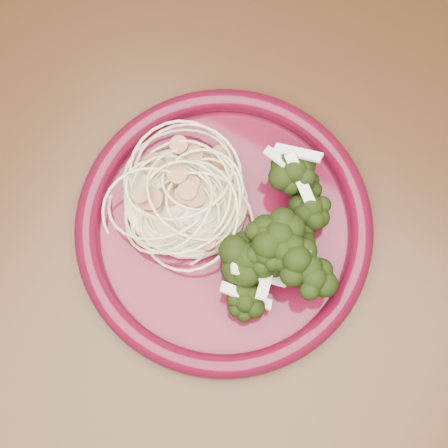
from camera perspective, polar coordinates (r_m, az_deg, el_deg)
dining_table at (r=0.77m, az=-5.15°, el=5.99°), size 1.20×0.80×0.75m
dinner_plate at (r=0.63m, az=0.00°, el=-0.21°), size 0.31×0.31×0.03m
spaghetti_pile at (r=0.63m, az=-3.68°, el=2.23°), size 0.13×0.12×0.03m
scallop_cluster at (r=0.60m, az=-3.89°, el=3.23°), size 0.12×0.12×0.04m
broccoli_pile at (r=0.60m, az=4.70°, el=-2.42°), size 0.10×0.17×0.06m
onion_garnish at (r=0.57m, az=4.98°, el=-1.65°), size 0.07×0.11×0.05m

